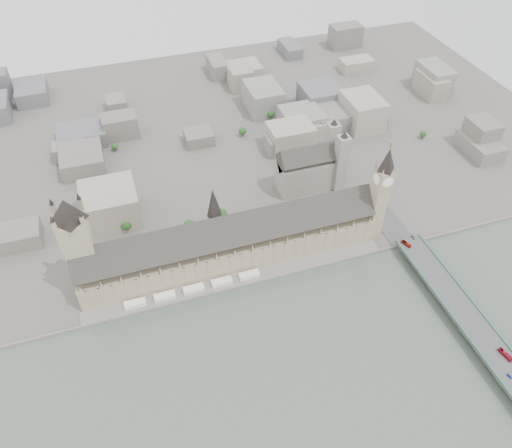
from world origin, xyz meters
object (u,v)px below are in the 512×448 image
object	(u,v)px
elizabeth_tower	(381,188)
victoria_tower	(78,243)
palace_of_westminster	(229,242)
car_blue	(509,376)
car_approach	(413,237)
red_bus_south	(505,354)
westminster_bridge	(452,300)
red_bus_north	(406,244)
westminster_abbey	(312,167)

from	to	relation	value
elizabeth_tower	victoria_tower	distance (m)	260.64
palace_of_westminster	car_blue	xyz separation A→B (m)	(157.96, -182.37, -11.74)
car_approach	red_bus_south	bearing A→B (deg)	-90.26
victoria_tower	red_bus_south	distance (m)	339.06
red_bus_south	car_blue	world-z (taller)	red_bus_south
palace_of_westminster	victoria_tower	xyz separation A→B (m)	(-122.00, 6.30, 32.50)
westminster_bridge	car_blue	distance (m)	75.50
palace_of_westminster	elizabeth_tower	xyz separation A→B (m)	(138.00, -11.70, 35.38)
victoria_tower	red_bus_south	size ratio (longest dim) A/B	8.10
palace_of_westminster	elizabeth_tower	bearing A→B (deg)	-4.85
red_bus_north	red_bus_south	bearing A→B (deg)	-105.14
westminster_abbey	red_bus_south	world-z (taller)	westminster_abbey
victoria_tower	car_blue	bearing A→B (deg)	-33.98
victoria_tower	car_blue	xyz separation A→B (m)	(279.96, -188.67, -44.24)
palace_of_westminster	car_approach	size ratio (longest dim) A/B	51.15
westminster_abbey	red_bus_north	bearing A→B (deg)	-69.17
westminster_bridge	red_bus_south	bearing A→B (deg)	-85.97
victoria_tower	car_approach	bearing A→B (deg)	-8.43
palace_of_westminster	red_bus_north	distance (m)	161.71
westminster_bridge	westminster_abbey	world-z (taller)	westminster_abbey
westminster_bridge	car_blue	xyz separation A→B (m)	(-4.04, -75.17, 5.84)
victoria_tower	westminster_abbey	world-z (taller)	victoria_tower
car_approach	palace_of_westminster	bearing A→B (deg)	167.58
elizabeth_tower	red_bus_north	size ratio (longest dim) A/B	10.61
elizabeth_tower	car_blue	distance (m)	178.18
westminster_abbey	car_approach	xyz separation A→B (m)	(55.71, -111.80, -14.08)
red_bus_south	westminster_bridge	bearing A→B (deg)	81.77
westminster_bridge	red_bus_north	xyz separation A→B (m)	(-6.32, 64.88, 6.54)
elizabeth_tower	car_approach	world-z (taller)	elizabeth_tower
westminster_bridge	red_bus_south	size ratio (longest dim) A/B	26.31
palace_of_westminster	westminster_abbey	world-z (taller)	westminster_abbey
westminster_abbey	red_bus_south	distance (m)	248.86
red_bus_south	westminster_abbey	bearing A→B (deg)	90.59
westminster_bridge	car_blue	world-z (taller)	car_blue
palace_of_westminster	red_bus_south	bearing A→B (deg)	-45.13
palace_of_westminster	red_bus_north	xyz separation A→B (m)	(155.68, -42.32, -11.04)
elizabeth_tower	car_blue	xyz separation A→B (m)	(19.96, -170.67, -47.12)
elizabeth_tower	car_blue	size ratio (longest dim) A/B	25.59
car_blue	elizabeth_tower	bearing A→B (deg)	83.40
red_bus_south	elizabeth_tower	bearing A→B (deg)	88.04
palace_of_westminster	westminster_bridge	size ratio (longest dim) A/B	0.82
elizabeth_tower	red_bus_south	distance (m)	164.42
palace_of_westminster	car_approach	xyz separation A→B (m)	(166.64, -36.50, -11.70)
red_bus_south	car_approach	distance (m)	130.49
westminster_bridge	westminster_abbey	bearing A→B (deg)	105.64
red_bus_south	car_blue	size ratio (longest dim) A/B	2.94
elizabeth_tower	westminster_abbey	distance (m)	96.91
westminster_abbey	car_blue	world-z (taller)	westminster_abbey
westminster_abbey	red_bus_south	xyz separation A→B (m)	(55.28, -242.28, -13.11)
car_approach	elizabeth_tower	bearing A→B (deg)	139.04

